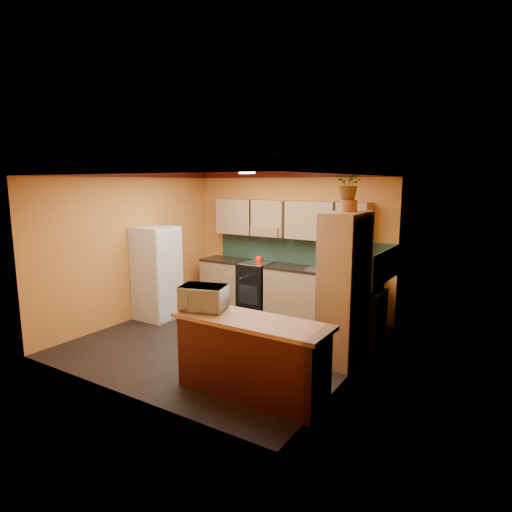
{
  "coord_description": "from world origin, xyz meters",
  "views": [
    {
      "loc": [
        3.85,
        -5.28,
        2.49
      ],
      "look_at": [
        0.27,
        0.45,
        1.32
      ],
      "focal_mm": 30.0,
      "sensor_mm": 36.0,
      "label": 1
    }
  ],
  "objects_px": {
    "stove": "(256,285)",
    "breakfast_bar": "(251,359)",
    "fridge": "(157,273)",
    "pantry": "(345,288)",
    "base_cabinets_back": "(283,290)",
    "microwave": "(203,298)"
  },
  "relations": [
    {
      "from": "base_cabinets_back",
      "to": "breakfast_bar",
      "type": "bearing_deg",
      "value": -68.06
    },
    {
      "from": "fridge",
      "to": "pantry",
      "type": "height_order",
      "value": "pantry"
    },
    {
      "from": "base_cabinets_back",
      "to": "fridge",
      "type": "bearing_deg",
      "value": -139.14
    },
    {
      "from": "breakfast_bar",
      "to": "stove",
      "type": "bearing_deg",
      "value": 121.18
    },
    {
      "from": "breakfast_bar",
      "to": "microwave",
      "type": "xyz_separation_m",
      "value": [
        -0.7,
        0.0,
        0.64
      ]
    },
    {
      "from": "stove",
      "to": "breakfast_bar",
      "type": "height_order",
      "value": "stove"
    },
    {
      "from": "base_cabinets_back",
      "to": "stove",
      "type": "relative_size",
      "value": 4.01
    },
    {
      "from": "stove",
      "to": "microwave",
      "type": "bearing_deg",
      "value": -69.33
    },
    {
      "from": "breakfast_bar",
      "to": "pantry",
      "type": "bearing_deg",
      "value": 69.78
    },
    {
      "from": "base_cabinets_back",
      "to": "stove",
      "type": "bearing_deg",
      "value": -180.0
    },
    {
      "from": "pantry",
      "to": "breakfast_bar",
      "type": "bearing_deg",
      "value": -110.22
    },
    {
      "from": "base_cabinets_back",
      "to": "breakfast_bar",
      "type": "relative_size",
      "value": 2.03
    },
    {
      "from": "fridge",
      "to": "pantry",
      "type": "distance_m",
      "value": 3.61
    },
    {
      "from": "fridge",
      "to": "stove",
      "type": "bearing_deg",
      "value": 52.98
    },
    {
      "from": "fridge",
      "to": "breakfast_bar",
      "type": "distance_m",
      "value": 3.43
    },
    {
      "from": "fridge",
      "to": "breakfast_bar",
      "type": "height_order",
      "value": "fridge"
    },
    {
      "from": "pantry",
      "to": "breakfast_bar",
      "type": "height_order",
      "value": "pantry"
    },
    {
      "from": "breakfast_bar",
      "to": "base_cabinets_back",
      "type": "bearing_deg",
      "value": 111.94
    },
    {
      "from": "stove",
      "to": "fridge",
      "type": "distance_m",
      "value": 1.99
    },
    {
      "from": "stove",
      "to": "microwave",
      "type": "relative_size",
      "value": 1.65
    },
    {
      "from": "stove",
      "to": "breakfast_bar",
      "type": "xyz_separation_m",
      "value": [
        1.87,
        -3.09,
        -0.02
      ]
    },
    {
      "from": "fridge",
      "to": "microwave",
      "type": "distance_m",
      "value": 2.8
    }
  ]
}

